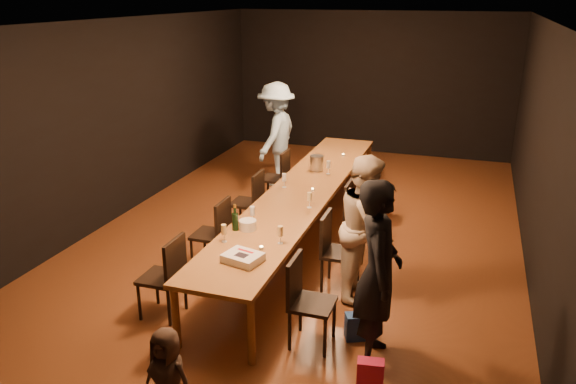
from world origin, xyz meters
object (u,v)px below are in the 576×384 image
(chair_right_0, at_px, (313,303))
(champagne_bottle, at_px, (235,217))
(woman_birthday, at_px, (378,272))
(child, at_px, (168,379))
(chair_left_2, at_px, (246,202))
(chair_right_2, at_px, (361,216))
(chair_left_0, at_px, (161,277))
(plate_stack, at_px, (248,225))
(birthday_cake, at_px, (243,258))
(chair_right_1, at_px, (341,252))
(table, at_px, (302,193))
(chair_right_3, at_px, (377,188))
(chair_left_3, at_px, (274,178))
(ice_bucket, at_px, (317,163))
(chair_left_1, at_px, (210,234))
(woman_tan, at_px, (367,227))
(man_blue, at_px, (276,134))

(chair_right_0, distance_m, champagne_bottle, 1.49)
(woman_birthday, distance_m, child, 2.07)
(chair_left_2, bearing_deg, chair_right_2, -90.00)
(chair_right_0, distance_m, chair_left_0, 1.70)
(chair_left_2, relative_size, plate_stack, 4.58)
(birthday_cake, height_order, plate_stack, plate_stack)
(chair_right_1, bearing_deg, child, -16.35)
(table, bearing_deg, chair_right_2, 0.00)
(table, distance_m, chair_right_2, 0.88)
(woman_birthday, bearing_deg, chair_right_2, 3.38)
(chair_right_1, height_order, plate_stack, chair_right_1)
(chair_right_3, bearing_deg, plate_stack, -20.90)
(chair_left_2, relative_size, chair_left_3, 1.00)
(chair_right_0, height_order, chair_left_2, same)
(ice_bucket, bearing_deg, chair_left_3, 162.35)
(chair_left_0, distance_m, ice_bucket, 3.46)
(chair_left_1, relative_size, chair_left_3, 1.00)
(woman_birthday, xyz_separation_m, champagne_bottle, (-1.80, 0.82, 0.00))
(chair_right_2, bearing_deg, woman_tan, 13.57)
(chair_left_2, bearing_deg, champagne_bottle, -161.56)
(child, distance_m, champagne_bottle, 2.35)
(champagne_bottle, bearing_deg, plate_stack, 24.98)
(chair_left_0, relative_size, chair_left_1, 1.00)
(chair_left_2, bearing_deg, chair_left_0, -180.00)
(ice_bucket, bearing_deg, birthday_cake, -87.65)
(birthday_cake, bearing_deg, chair_right_0, 6.89)
(chair_right_0, xyz_separation_m, chair_left_3, (-1.70, 3.60, 0.00))
(plate_stack, bearing_deg, chair_right_0, -39.99)
(table, bearing_deg, plate_stack, -97.13)
(champagne_bottle, bearing_deg, birthday_cake, -61.16)
(child, distance_m, birthday_cake, 1.59)
(chair_right_2, xyz_separation_m, woman_birthday, (0.63, -2.41, 0.44))
(chair_left_1, distance_m, child, 2.81)
(chair_left_3, bearing_deg, table, -144.69)
(man_blue, relative_size, birthday_cake, 4.34)
(chair_right_0, distance_m, chair_right_3, 3.60)
(chair_right_1, distance_m, chair_right_2, 1.20)
(ice_bucket, bearing_deg, chair_right_3, 15.49)
(chair_right_1, bearing_deg, ice_bucket, -157.07)
(chair_right_3, bearing_deg, child, -8.76)
(woman_tan, bearing_deg, birthday_cake, 134.18)
(table, distance_m, ice_bucket, 0.96)
(table, xyz_separation_m, woman_tan, (1.15, -1.24, 0.14))
(chair_right_0, relative_size, man_blue, 0.50)
(woman_birthday, relative_size, birthday_cake, 4.22)
(champagne_bottle, bearing_deg, woman_tan, 13.18)
(chair_left_2, xyz_separation_m, woman_tan, (2.00, -1.24, 0.38))
(chair_right_3, height_order, woman_birthday, woman_birthday)
(woman_tan, distance_m, child, 2.85)
(chair_right_1, distance_m, ice_bucket, 2.37)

